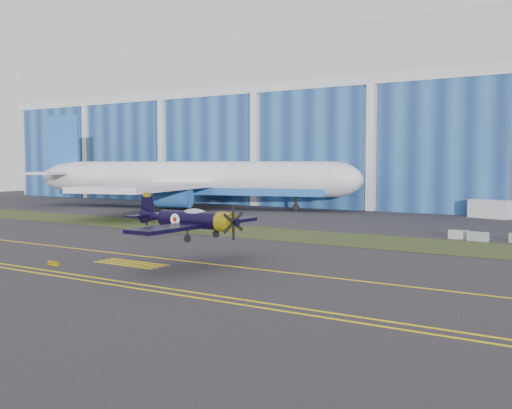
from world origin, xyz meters
The scene contains 13 objects.
ground centered at (0.00, 0.00, 0.00)m, with size 260.00×260.00×0.00m, color #2F2C31.
grass_median centered at (0.00, 14.00, 0.02)m, with size 260.00×10.00×0.02m, color #475128.
taxiway_centreline centered at (0.00, -5.00, 0.01)m, with size 200.00×0.20×0.02m, color yellow.
edge_line_near centered at (0.00, -14.50, 0.01)m, with size 80.00×0.20×0.02m, color yellow.
edge_line_far centered at (0.00, -13.50, 0.01)m, with size 80.00×0.20×0.02m, color yellow.
hold_short_ladder centered at (-18.00, -8.10, 0.01)m, with size 6.00×2.40×0.02m, color yellow, non-canonical shape.
guard_board_left centered at (-22.00, -12.00, 0.17)m, with size 1.20×0.15×0.35m, color yellow.
warbird centered at (-13.88, -5.94, 3.39)m, with size 10.62×12.75×3.74m.
jetliner centered at (-49.34, 38.60, 11.21)m, with size 76.10×69.16×22.42m.
shipping_container centered at (-3.08, 46.32, 1.25)m, with size 5.78×2.31×2.51m, color silver.
cart centered at (-64.16, 43.32, 0.62)m, with size 2.07×1.24×1.24m, color white.
barrier_a centered at (-0.86, 20.33, 0.45)m, with size 2.00×0.60×0.90m, color #989697.
barrier_b centered at (1.12, 19.73, 0.45)m, with size 2.00×0.60×0.90m, color gray.
Camera 1 is at (14.36, -40.67, 7.59)m, focal length 42.00 mm.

